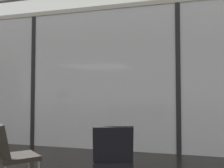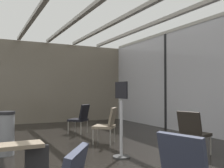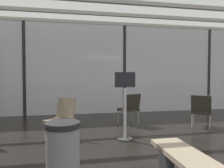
# 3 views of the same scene
# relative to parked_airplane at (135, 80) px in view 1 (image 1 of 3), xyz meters

# --- Properties ---
(glass_curtain_wall) EXTENTS (14.00, 0.08, 3.22)m
(glass_curtain_wall) POSITION_rel_parked_airplane_xyz_m (-1.51, -5.53, -0.31)
(glass_curtain_wall) COLOR silver
(glass_curtain_wall) RESTS_ON ground
(window_mullion_1) EXTENTS (0.10, 0.12, 3.22)m
(window_mullion_1) POSITION_rel_parked_airplane_xyz_m (-1.51, -5.53, -0.31)
(window_mullion_1) COLOR black
(window_mullion_1) RESTS_ON ground
(window_mullion_2) EXTENTS (0.10, 0.12, 3.22)m
(window_mullion_2) POSITION_rel_parked_airplane_xyz_m (1.99, -5.53, -0.31)
(window_mullion_2) COLOR black
(window_mullion_2) RESTS_ON ground
(parked_airplane) EXTENTS (10.96, 3.85, 3.85)m
(parked_airplane) POSITION_rel_parked_airplane_xyz_m (0.00, 0.00, 0.00)
(parked_airplane) COLOR #B2BCD6
(parked_airplane) RESTS_ON ground
(lounge_chair_0) EXTENTS (0.70, 0.71, 0.87)m
(lounge_chair_0) POSITION_rel_parked_airplane_xyz_m (-0.12, -8.18, -1.43)
(lounge_chair_0) COLOR #28231E
(lounge_chair_0) RESTS_ON ground
(lounge_chair_4) EXTENTS (0.61, 0.64, 0.87)m
(lounge_chair_4) POSITION_rel_parked_airplane_xyz_m (1.24, -8.04, -1.43)
(lounge_chair_4) COLOR black
(lounge_chair_4) RESTS_ON ground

